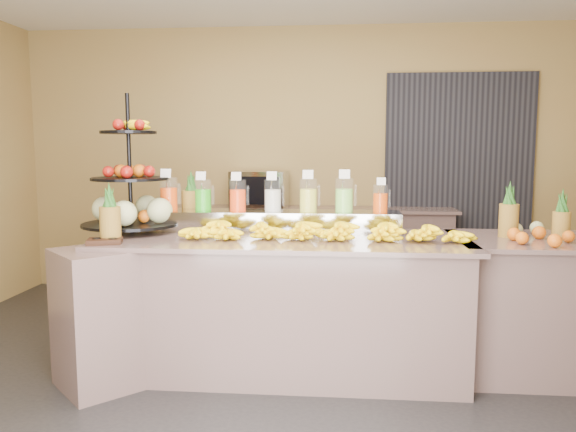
# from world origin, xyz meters

# --- Properties ---
(ground) EXTENTS (6.00, 6.00, 0.00)m
(ground) POSITION_xyz_m (0.00, 0.00, 0.00)
(ground) COLOR black
(ground) RESTS_ON ground
(room_envelope) EXTENTS (6.04, 5.02, 2.82)m
(room_envelope) POSITION_xyz_m (0.19, 0.79, 1.88)
(room_envelope) COLOR olive
(room_envelope) RESTS_ON ground
(buffet_counter) EXTENTS (2.75, 1.25, 0.93)m
(buffet_counter) POSITION_xyz_m (-0.12, 0.26, 0.47)
(buffet_counter) COLOR gray
(buffet_counter) RESTS_ON ground
(right_counter) EXTENTS (1.08, 0.88, 0.93)m
(right_counter) POSITION_xyz_m (1.70, 0.40, 0.47)
(right_counter) COLOR gray
(right_counter) RESTS_ON ground
(back_ledge) EXTENTS (3.10, 0.55, 0.93)m
(back_ledge) POSITION_xyz_m (0.00, 2.25, 0.47)
(back_ledge) COLOR gray
(back_ledge) RESTS_ON ground
(pitcher_tray) EXTENTS (1.85, 0.30, 0.15)m
(pitcher_tray) POSITION_xyz_m (-0.11, 0.58, 1.01)
(pitcher_tray) COLOR gray
(pitcher_tray) RESTS_ON buffet_counter
(juice_pitcher_orange_a) EXTENTS (0.13, 0.14, 0.32)m
(juice_pitcher_orange_a) POSITION_xyz_m (-0.89, 0.58, 1.19)
(juice_pitcher_orange_a) COLOR silver
(juice_pitcher_orange_a) RESTS_ON pitcher_tray
(juice_pitcher_green) EXTENTS (0.12, 0.13, 0.30)m
(juice_pitcher_green) POSITION_xyz_m (-0.63, 0.58, 1.18)
(juice_pitcher_green) COLOR silver
(juice_pitcher_green) RESTS_ON pitcher_tray
(juice_pitcher_orange_b) EXTENTS (0.12, 0.13, 0.30)m
(juice_pitcher_orange_b) POSITION_xyz_m (-0.37, 0.58, 1.18)
(juice_pitcher_orange_b) COLOR silver
(juice_pitcher_orange_b) RESTS_ON pitcher_tray
(juice_pitcher_milk) EXTENTS (0.13, 0.13, 0.30)m
(juice_pitcher_milk) POSITION_xyz_m (-0.11, 0.58, 1.18)
(juice_pitcher_milk) COLOR silver
(juice_pitcher_milk) RESTS_ON pitcher_tray
(juice_pitcher_lemon) EXTENTS (0.13, 0.13, 0.32)m
(juice_pitcher_lemon) POSITION_xyz_m (0.15, 0.58, 1.19)
(juice_pitcher_lemon) COLOR silver
(juice_pitcher_lemon) RESTS_ON pitcher_tray
(juice_pitcher_lime) EXTENTS (0.13, 0.14, 0.32)m
(juice_pitcher_lime) POSITION_xyz_m (0.41, 0.58, 1.19)
(juice_pitcher_lime) COLOR silver
(juice_pitcher_lime) RESTS_ON pitcher_tray
(juice_pitcher_orange_c) EXTENTS (0.11, 0.11, 0.26)m
(juice_pitcher_orange_c) POSITION_xyz_m (0.67, 0.58, 1.17)
(juice_pitcher_orange_c) COLOR silver
(juice_pitcher_orange_c) RESTS_ON pitcher_tray
(banana_heap) EXTENTS (1.97, 0.18, 0.16)m
(banana_heap) POSITION_xyz_m (0.26, 0.24, 1.00)
(banana_heap) COLOR #FFED0C
(banana_heap) RESTS_ON buffet_counter
(fruit_stand) EXTENTS (0.79, 0.79, 1.00)m
(fruit_stand) POSITION_xyz_m (-1.09, 0.47, 1.18)
(fruit_stand) COLOR black
(fruit_stand) RESTS_ON buffet_counter
(condiment_caddy) EXTENTS (0.25, 0.21, 0.03)m
(condiment_caddy) POSITION_xyz_m (-1.12, -0.05, 0.95)
(condiment_caddy) COLOR black
(condiment_caddy) RESTS_ON buffet_counter
(pineapple_left_a) EXTENTS (0.14, 0.14, 0.39)m
(pineapple_left_a) POSITION_xyz_m (-1.12, 0.03, 1.07)
(pineapple_left_a) COLOR brown
(pineapple_left_a) RESTS_ON buffet_counter
(pineapple_left_b) EXTENTS (0.15, 0.15, 0.44)m
(pineapple_left_b) POSITION_xyz_m (-0.77, 0.78, 1.10)
(pineapple_left_b) COLOR brown
(pineapple_left_b) RESTS_ON buffet_counter
(right_fruit_pile) EXTENTS (0.43, 0.41, 0.23)m
(right_fruit_pile) POSITION_xyz_m (1.67, 0.32, 1.00)
(right_fruit_pile) COLOR brown
(right_fruit_pile) RESTS_ON right_counter
(oven_warmer) EXTENTS (0.59, 0.43, 0.37)m
(oven_warmer) POSITION_xyz_m (-0.44, 2.25, 1.12)
(oven_warmer) COLOR gray
(oven_warmer) RESTS_ON back_ledge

